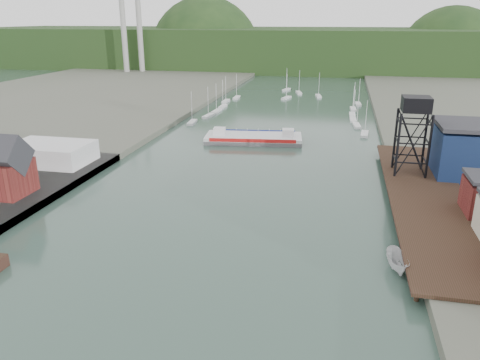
% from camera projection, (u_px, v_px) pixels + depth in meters
% --- Properties ---
extents(ground, '(600.00, 600.00, 0.00)m').
position_uv_depth(ground, '(143.00, 326.00, 53.01)').
color(ground, '#2E483C').
rests_on(ground, ground).
extents(east_pier, '(14.00, 70.00, 2.45)m').
position_uv_depth(east_pier, '(427.00, 196.00, 86.46)').
color(east_pier, black).
rests_on(east_pier, ground).
extents(white_shed, '(18.00, 12.00, 4.50)m').
position_uv_depth(white_shed, '(50.00, 153.00, 106.73)').
color(white_shed, silver).
rests_on(white_shed, west_quay).
extents(lift_tower, '(6.50, 6.50, 16.00)m').
position_uv_depth(lift_tower, '(416.00, 109.00, 94.33)').
color(lift_tower, black).
rests_on(lift_tower, east_pier).
extents(marina_sailboats, '(57.71, 92.65, 0.90)m').
position_uv_depth(marina_sailboats, '(288.00, 107.00, 180.63)').
color(marina_sailboats, silver).
rests_on(marina_sailboats, ground).
extents(smokestacks, '(11.20, 8.20, 60.00)m').
position_uv_depth(smokestacks, '(131.00, 23.00, 278.98)').
color(smokestacks, '#A09F9B').
rests_on(smokestacks, ground).
extents(distant_hills, '(500.00, 120.00, 80.00)m').
position_uv_depth(distant_hills, '(310.00, 52.00, 328.43)').
color(distant_hills, '#1A3216').
rests_on(distant_hills, ground).
extents(chain_ferry, '(27.85, 13.93, 3.85)m').
position_uv_depth(chain_ferry, '(253.00, 138.00, 131.24)').
color(chain_ferry, '#515153').
rests_on(chain_ferry, ground).
extents(motorboat, '(3.39, 6.89, 2.55)m').
position_uv_depth(motorboat, '(397.00, 262.00, 64.35)').
color(motorboat, silver).
rests_on(motorboat, ground).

